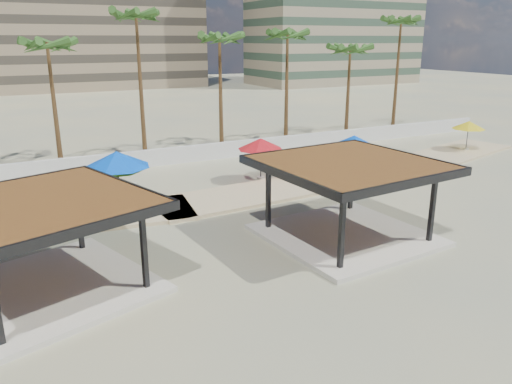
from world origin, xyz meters
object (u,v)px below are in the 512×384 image
Objects in this scene: pavilion_central at (348,193)px; lounger_d at (404,171)px; umbrella_c at (261,144)px; lounger_b at (389,160)px; lounger_c at (374,160)px; pavilion_west at (43,238)px; lounger_a at (132,197)px.

lounger_d is (9.58, 6.50, -1.69)m from pavilion_central.
lounger_b is (9.82, -0.57, -1.97)m from umbrella_c.
pavilion_central reaches higher than lounger_b.
lounger_d is at bearing 140.87° from lounger_c.
lounger_b is (10.77, 9.27, -1.71)m from pavilion_central.
umbrella_c is at bearing 58.33° from lounger_c.
lounger_c is at bearing 86.33° from lounger_b.
lounger_b reaches higher than lounger_c.
lounger_c is (22.26, 9.11, -1.64)m from pavilion_west.
lounger_a is 0.88× the size of lounger_c.
pavilion_west is 2.72× the size of umbrella_c.
lounger_b is at bearing 2.93° from pavilion_west.
lounger_d is at bearing -86.97° from lounger_a.
pavilion_west is at bearing 80.32° from lounger_c.
lounger_b is (23.02, 8.50, -1.63)m from pavilion_west.
umbrella_c is 8.42m from lounger_a.
lounger_c is at bearing -75.56° from lounger_a.
umbrella_c is 10.04m from lounger_b.
pavilion_west is (-12.26, 0.77, -0.08)m from pavilion_central.
umbrella_c reaches higher than lounger_b.
umbrella_c is at bearing 17.15° from pavilion_west.
pavilion_central is 14.31m from lounger_b.
umbrella_c is 9.46m from lounger_d.
pavilion_west is 24.11m from lounger_c.
umbrella_c is (0.94, 9.84, 0.26)m from pavilion_central.
lounger_a is at bearing 100.36° from lounger_d.
lounger_a is at bearing 123.84° from pavilion_central.
lounger_c is at bearing 4.93° from pavilion_west.
umbrella_c is at bearing 88.37° from lounger_d.
umbrella_c is 1.37× the size of lounger_b.
lounger_a is 17.00m from lounger_d.
lounger_a is 17.22m from lounger_c.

